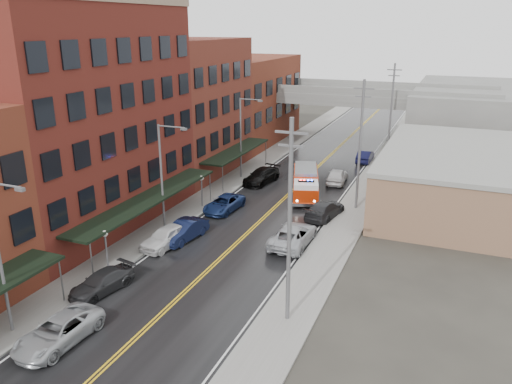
% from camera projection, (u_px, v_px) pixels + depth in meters
% --- Properties ---
extents(road, '(11.00, 160.00, 0.02)m').
position_uv_depth(road, '(265.00, 216.00, 45.05)').
color(road, black).
rests_on(road, ground).
extents(sidewalk_left, '(3.00, 160.00, 0.15)m').
position_uv_depth(sidewalk_left, '(194.00, 205.00, 47.64)').
color(sidewalk_left, slate).
rests_on(sidewalk_left, ground).
extents(sidewalk_right, '(3.00, 160.00, 0.15)m').
position_uv_depth(sidewalk_right, '(345.00, 228.00, 42.42)').
color(sidewalk_right, slate).
rests_on(sidewalk_right, ground).
extents(curb_left, '(0.30, 160.00, 0.15)m').
position_uv_depth(curb_left, '(209.00, 208.00, 47.05)').
color(curb_left, gray).
rests_on(curb_left, ground).
extents(curb_right, '(0.30, 160.00, 0.15)m').
position_uv_depth(curb_right, '(326.00, 225.00, 43.01)').
color(curb_right, gray).
rests_on(curb_right, ground).
extents(brick_building_b, '(9.00, 20.00, 18.00)m').
position_uv_depth(brick_building_b, '(84.00, 121.00, 40.79)').
color(brick_building_b, '#5A1918').
rests_on(brick_building_b, ground).
extents(brick_building_c, '(9.00, 15.00, 15.00)m').
position_uv_depth(brick_building_c, '(190.00, 108.00, 56.62)').
color(brick_building_c, maroon).
rests_on(brick_building_c, ground).
extents(brick_building_far, '(9.00, 20.00, 12.00)m').
position_uv_depth(brick_building_far, '(250.00, 100.00, 72.45)').
color(brick_building_far, maroon).
rests_on(brick_building_far, ground).
extents(tan_building, '(14.00, 22.00, 5.00)m').
position_uv_depth(tan_building, '(460.00, 180.00, 47.31)').
color(tan_building, '#876148').
rests_on(tan_building, ground).
extents(right_far_block, '(18.00, 30.00, 8.00)m').
position_uv_depth(right_far_block, '(480.00, 115.00, 72.43)').
color(right_far_block, slate).
rests_on(right_far_block, ground).
extents(awning_1, '(2.60, 18.00, 3.09)m').
position_uv_depth(awning_1, '(149.00, 199.00, 40.64)').
color(awning_1, black).
rests_on(awning_1, ground).
extents(awning_2, '(2.60, 13.00, 3.09)m').
position_uv_depth(awning_2, '(237.00, 151.00, 55.99)').
color(awning_2, black).
rests_on(awning_2, ground).
extents(globe_lamp_1, '(0.44, 0.44, 3.12)m').
position_uv_depth(globe_lamp_1, '(105.00, 241.00, 34.32)').
color(globe_lamp_1, '#59595B').
rests_on(globe_lamp_1, ground).
extents(globe_lamp_2, '(0.44, 0.44, 3.12)m').
position_uv_depth(globe_lamp_2, '(202.00, 184.00, 46.60)').
color(globe_lamp_2, '#59595B').
rests_on(globe_lamp_2, ground).
extents(street_lamp_0, '(2.64, 0.22, 9.00)m').
position_uv_depth(street_lamp_0, '(1.00, 249.00, 26.44)').
color(street_lamp_0, '#59595B').
rests_on(street_lamp_0, ground).
extents(street_lamp_1, '(2.64, 0.22, 9.00)m').
position_uv_depth(street_lamp_1, '(164.00, 171.00, 40.47)').
color(street_lamp_1, '#59595B').
rests_on(street_lamp_1, ground).
extents(street_lamp_2, '(2.64, 0.22, 9.00)m').
position_uv_depth(street_lamp_2, '(243.00, 133.00, 54.51)').
color(street_lamp_2, '#59595B').
rests_on(street_lamp_2, ground).
extents(utility_pole_0, '(1.80, 0.24, 12.00)m').
position_uv_depth(utility_pole_0, '(290.00, 221.00, 27.30)').
color(utility_pole_0, '#59595B').
rests_on(utility_pole_0, ground).
extents(utility_pole_1, '(1.80, 0.24, 12.00)m').
position_uv_depth(utility_pole_1, '(360.00, 144.00, 44.85)').
color(utility_pole_1, '#59595B').
rests_on(utility_pole_1, ground).
extents(utility_pole_2, '(1.80, 0.24, 12.00)m').
position_uv_depth(utility_pole_2, '(391.00, 110.00, 62.39)').
color(utility_pole_2, '#59595B').
rests_on(utility_pole_2, ground).
extents(overpass, '(40.00, 10.00, 7.50)m').
position_uv_depth(overpass, '(346.00, 102.00, 71.21)').
color(overpass, slate).
rests_on(overpass, ground).
extents(fire_truck, '(4.71, 7.93, 2.76)m').
position_uv_depth(fire_truck, '(306.00, 183.00, 49.69)').
color(fire_truck, '#AA2507').
rests_on(fire_truck, ground).
extents(parked_car_left_2, '(2.67, 5.36, 1.46)m').
position_uv_depth(parked_car_left_2, '(58.00, 331.00, 27.01)').
color(parked_car_left_2, '#A2A6AA').
rests_on(parked_car_left_2, ground).
extents(parked_car_left_3, '(2.73, 4.89, 1.34)m').
position_uv_depth(parked_car_left_3, '(102.00, 282.00, 32.25)').
color(parked_car_left_3, '#272729').
rests_on(parked_car_left_3, ground).
extents(parked_car_left_4, '(2.73, 5.03, 1.62)m').
position_uv_depth(parked_car_left_4, '(166.00, 237.00, 38.81)').
color(parked_car_left_4, white).
rests_on(parked_car_left_4, ground).
extents(parked_car_left_5, '(2.29, 4.94, 1.57)m').
position_uv_depth(parked_car_left_5, '(184.00, 231.00, 39.99)').
color(parked_car_left_5, black).
rests_on(parked_car_left_5, ground).
extents(parked_car_left_6, '(2.65, 5.15, 1.39)m').
position_uv_depth(parked_car_left_6, '(224.00, 204.00, 46.24)').
color(parked_car_left_6, navy).
rests_on(parked_car_left_6, ground).
extents(parked_car_left_7, '(3.02, 5.72, 1.58)m').
position_uv_depth(parked_car_left_7, '(261.00, 176.00, 54.31)').
color(parked_car_left_7, black).
rests_on(parked_car_left_7, ground).
extents(parked_car_right_0, '(2.75, 5.90, 1.63)m').
position_uv_depth(parked_car_right_0, '(293.00, 235.00, 39.09)').
color(parked_car_right_0, '#A6A9AE').
rests_on(parked_car_right_0, ground).
extents(parked_car_right_1, '(2.99, 5.57, 1.53)m').
position_uv_depth(parked_car_right_1, '(325.00, 209.00, 44.62)').
color(parked_car_right_1, '#262628').
rests_on(parked_car_right_1, ground).
extents(parked_car_right_2, '(2.30, 4.88, 1.62)m').
position_uv_depth(parked_car_right_2, '(337.00, 176.00, 54.29)').
color(parked_car_right_2, '#BEBEBE').
rests_on(parked_car_right_2, ground).
extents(parked_car_right_3, '(1.65, 4.61, 1.51)m').
position_uv_depth(parked_car_right_3, '(365.00, 156.00, 62.55)').
color(parked_car_right_3, black).
rests_on(parked_car_right_3, ground).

